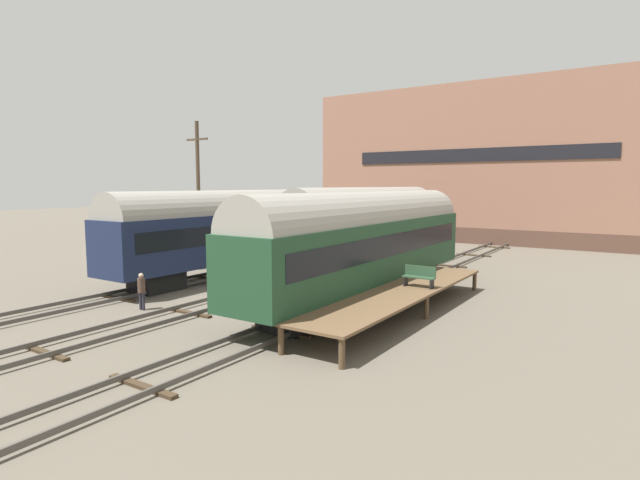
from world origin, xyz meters
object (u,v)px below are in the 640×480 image
(train_car_grey, at_px, (368,221))
(bench, at_px, (419,276))
(train_car_green, at_px, (365,238))
(person_worker, at_px, (142,288))
(utility_pole, at_px, (198,194))
(train_car_navy, at_px, (230,227))

(train_car_grey, distance_m, bench, 12.85)
(train_car_green, xyz_separation_m, person_worker, (-7.08, -7.14, -1.94))
(utility_pole, bearing_deg, train_car_green, -7.33)
(train_car_navy, bearing_deg, train_car_green, -7.37)
(train_car_green, distance_m, person_worker, 10.24)
(person_worker, bearing_deg, utility_pole, 123.44)
(bench, bearing_deg, train_car_grey, 128.03)
(train_car_green, relative_size, train_car_navy, 1.05)
(bench, height_order, person_worker, bench)
(bench, bearing_deg, utility_pole, 172.13)
(train_car_green, xyz_separation_m, train_car_grey, (-4.93, 9.53, 0.07))
(bench, xyz_separation_m, person_worker, (-10.01, -6.61, -0.54))
(bench, bearing_deg, person_worker, -146.55)
(train_car_navy, distance_m, person_worker, 9.08)
(train_car_grey, xyz_separation_m, train_car_navy, (-4.93, -8.25, -0.07))
(train_car_navy, distance_m, bench, 13.00)
(person_worker, bearing_deg, train_car_green, 45.25)
(train_car_grey, height_order, bench, train_car_grey)
(train_car_grey, distance_m, utility_pole, 11.35)
(train_car_navy, relative_size, person_worker, 10.27)
(train_car_grey, height_order, utility_pole, utility_pole)
(train_car_green, bearing_deg, train_car_grey, 117.37)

